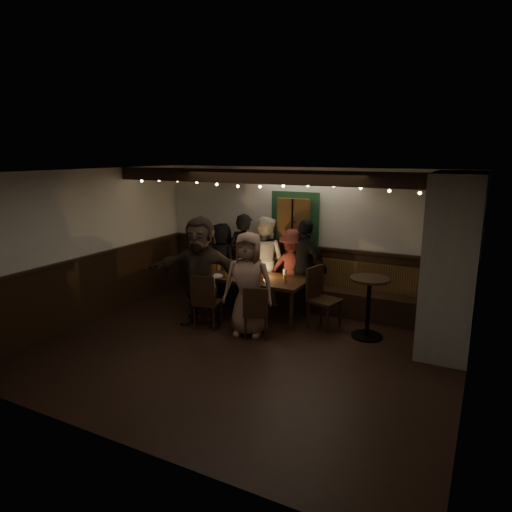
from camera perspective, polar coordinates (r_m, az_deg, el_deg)
The scene contains 13 objects.
room at distance 7.40m, azimuth 10.83°, elevation -1.39°, with size 6.02×5.01×2.62m.
dining_table at distance 8.09m, azimuth -0.67°, elevation -2.96°, with size 2.03×0.87×0.88m.
chair_near_left at distance 7.56m, azimuth -6.34°, elevation -5.30°, with size 0.48×0.48×0.93m.
chair_near_right at distance 7.12m, azimuth -0.04°, elevation -6.73°, with size 0.51×0.51×0.85m.
chair_end at distance 7.67m, azimuth 8.00°, elevation -4.66°, with size 0.56×0.56×1.02m.
high_top at distance 7.37m, azimuth 13.91°, elevation -5.34°, with size 0.61×0.61×0.97m.
person_a at distance 9.13m, azimuth -4.31°, elevation -0.58°, with size 0.74×0.48×1.51m, color black.
person_b at distance 8.80m, azimuth -1.48°, elevation -0.29°, with size 0.63×0.42×1.74m, color black.
person_c at distance 8.74m, azimuth 1.06°, elevation -0.54°, with size 0.82×0.64×1.69m, color beige.
person_d at distance 8.50m, azimuth 4.64°, elevation -1.63°, with size 0.97×0.56×1.50m, color #58221F.
person_e at distance 8.32m, azimuth 6.16°, elevation -1.25°, with size 1.00×0.42×1.70m, color black.
person_f at distance 7.65m, azimuth -6.94°, elevation -1.93°, with size 1.72×0.55×1.85m, color #34291F.
person_g at distance 7.21m, azimuth -0.95°, elevation -3.52°, with size 0.82×0.53×1.67m, color #8F6A5A.
Camera 1 is at (3.07, -5.48, 2.86)m, focal length 32.00 mm.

